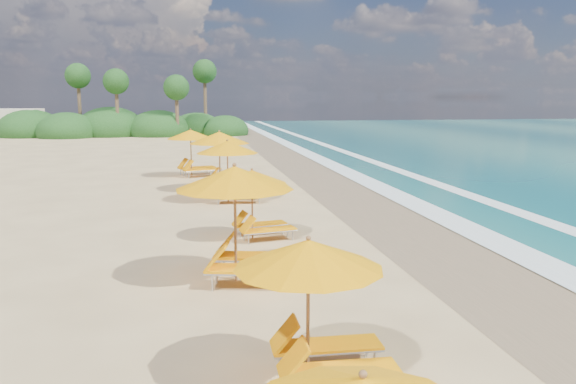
{
  "coord_description": "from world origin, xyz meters",
  "views": [
    {
      "loc": [
        -2.91,
        -16.71,
        4.03
      ],
      "look_at": [
        0.0,
        0.0,
        1.2
      ],
      "focal_mm": 35.55,
      "sensor_mm": 36.0,
      "label": 1
    }
  ],
  "objects": [
    {
      "name": "station_1",
      "position": [
        -1.16,
        -9.24,
        1.2
      ],
      "size": [
        2.34,
        2.16,
        2.15
      ],
      "rotation": [
        0.0,
        0.0,
        -0.02
      ],
      "color": "olive",
      "rests_on": "ground"
    },
    {
      "name": "station_5",
      "position": [
        -1.41,
        7.97,
        1.48
      ],
      "size": [
        3.05,
        2.88,
        2.63
      ],
      "rotation": [
        0.0,
        0.0,
        -0.12
      ],
      "color": "olive",
      "rests_on": "ground"
    },
    {
      "name": "surf_foam",
      "position": [
        6.7,
        0.0,
        0.03
      ],
      "size": [
        4.0,
        160.0,
        0.01
      ],
      "color": "white",
      "rests_on": "ground"
    },
    {
      "name": "station_3",
      "position": [
        -1.02,
        -0.76,
        1.15
      ],
      "size": [
        2.48,
        2.37,
        2.05
      ],
      "rotation": [
        0.0,
        0.0,
        0.2
      ],
      "color": "olive",
      "rests_on": "ground"
    },
    {
      "name": "beach_building",
      "position": [
        -22.0,
        48.0,
        1.4
      ],
      "size": [
        7.0,
        5.0,
        2.8
      ],
      "primitive_type": "cube",
      "color": "beige",
      "rests_on": "ground"
    },
    {
      "name": "station_4",
      "position": [
        -1.27,
        5.26,
        1.36
      ],
      "size": [
        2.75,
        2.58,
        2.43
      ],
      "rotation": [
        0.0,
        0.0,
        -0.08
      ],
      "color": "olive",
      "rests_on": "ground"
    },
    {
      "name": "treeline",
      "position": [
        -9.94,
        45.51,
        1.0
      ],
      "size": [
        25.8,
        8.8,
        9.74
      ],
      "color": "#163D14",
      "rests_on": "ground"
    },
    {
      "name": "station_6",
      "position": [
        -2.63,
        12.89,
        1.38
      ],
      "size": [
        3.1,
        3.01,
        2.46
      ],
      "rotation": [
        0.0,
        0.0,
        0.29
      ],
      "color": "olive",
      "rests_on": "ground"
    },
    {
      "name": "ground",
      "position": [
        0.0,
        0.0,
        0.0
      ],
      "size": [
        160.0,
        160.0,
        0.0
      ],
      "primitive_type": "plane",
      "color": "tan",
      "rests_on": "ground"
    },
    {
      "name": "station_2",
      "position": [
        -1.76,
        -4.51,
        1.47
      ],
      "size": [
        3.21,
        3.09,
        2.63
      ],
      "rotation": [
        0.0,
        0.0,
        -0.22
      ],
      "color": "olive",
      "rests_on": "ground"
    },
    {
      "name": "wet_sand",
      "position": [
        4.0,
        0.0,
        0.01
      ],
      "size": [
        4.0,
        160.0,
        0.01
      ],
      "primitive_type": "cube",
      "color": "#8F7455",
      "rests_on": "ground"
    }
  ]
}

